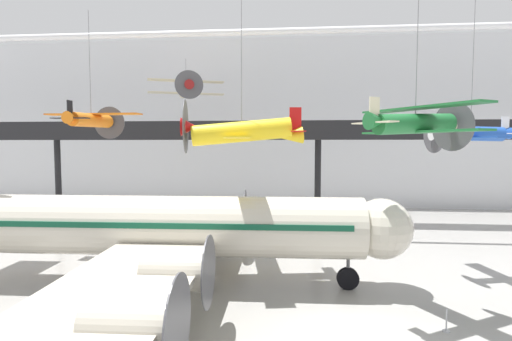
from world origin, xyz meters
name	(u,v)px	position (x,y,z in m)	size (l,w,h in m)	color
ground_plane	(354,336)	(0.00, 0.00, 0.00)	(260.00, 260.00, 0.00)	#9E9B96
hangar_back_wall	(313,123)	(0.00, 37.97, 11.42)	(140.00, 3.00, 22.83)	silver
mezzanine_walkway	(319,137)	(0.00, 25.70, 9.34)	(110.00, 3.20, 11.04)	black
ceiling_truss_beam	(324,30)	(0.00, 19.53, 18.88)	(120.00, 0.60, 0.60)	silver
airliner_silver_main	(159,226)	(-10.89, 5.53, 3.62)	(30.69, 34.73, 10.57)	beige
suspended_plane_orange_highwing	(91,120)	(-17.86, 11.09, 10.44)	(7.40, 6.02, 9.43)	orange
suspended_plane_blue_trainer	(470,134)	(8.67, 9.38, 9.27)	(5.73, 6.90, 10.37)	#1E4CAD
suspended_plane_green_biplane	(416,123)	(3.07, 2.15, 9.65)	(5.95, 6.60, 10.16)	#1E6B33
suspended_plane_yellow_lowwing	(242,132)	(-6.16, 8.54, 9.39)	(8.23, 10.01, 10.41)	yellow
suspended_plane_cream_biplane	(186,89)	(-15.35, 28.87, 15.01)	(8.73, 7.50, 5.04)	beige
stanchion_barrier	(446,325)	(4.28, 0.81, 0.33)	(0.36, 0.36, 1.08)	#B2B5BA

